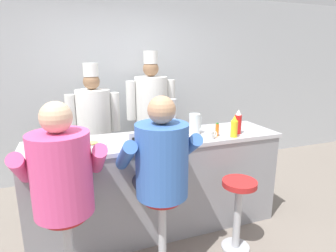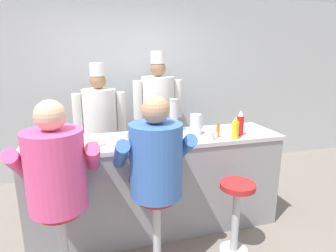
% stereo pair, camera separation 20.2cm
% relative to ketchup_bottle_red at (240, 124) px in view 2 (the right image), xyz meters
% --- Properties ---
extents(ground_plane, '(20.00, 20.00, 0.00)m').
position_rel_ketchup_bottle_red_xyz_m(ground_plane, '(-0.84, -0.17, -1.13)').
color(ground_plane, slate).
extents(wall_back, '(10.00, 0.06, 2.70)m').
position_rel_ketchup_bottle_red_xyz_m(wall_back, '(-0.84, 1.79, 0.22)').
color(wall_back, '#B2B7BC').
rests_on(wall_back, ground_plane).
extents(diner_counter, '(2.57, 0.64, 1.01)m').
position_rel_ketchup_bottle_red_xyz_m(diner_counter, '(-0.84, 0.15, -0.62)').
color(diner_counter, gray).
rests_on(diner_counter, ground_plane).
extents(ketchup_bottle_red, '(0.07, 0.07, 0.26)m').
position_rel_ketchup_bottle_red_xyz_m(ketchup_bottle_red, '(0.00, 0.00, 0.00)').
color(ketchup_bottle_red, red).
rests_on(ketchup_bottle_red, diner_counter).
extents(mustard_bottle_yellow, '(0.07, 0.07, 0.22)m').
position_rel_ketchup_bottle_red_xyz_m(mustard_bottle_yellow, '(-0.11, -0.09, -0.02)').
color(mustard_bottle_yellow, yellow).
rests_on(mustard_bottle_yellow, diner_counter).
extents(hot_sauce_bottle_orange, '(0.04, 0.04, 0.14)m').
position_rel_ketchup_bottle_red_xyz_m(hot_sauce_bottle_orange, '(-0.25, -0.01, -0.05)').
color(hot_sauce_bottle_orange, orange).
rests_on(hot_sauce_bottle_orange, diner_counter).
extents(water_pitcher_clear, '(0.13, 0.12, 0.22)m').
position_rel_ketchup_bottle_red_xyz_m(water_pitcher_clear, '(-0.43, 0.15, -0.01)').
color(water_pitcher_clear, silver).
rests_on(water_pitcher_clear, diner_counter).
extents(breakfast_plate, '(0.24, 0.24, 0.05)m').
position_rel_ketchup_bottle_red_xyz_m(breakfast_plate, '(-1.48, 0.10, -0.11)').
color(breakfast_plate, white).
rests_on(breakfast_plate, diner_counter).
extents(cereal_bowl, '(0.15, 0.15, 0.05)m').
position_rel_ketchup_bottle_red_xyz_m(cereal_bowl, '(-0.72, 0.10, -0.09)').
color(cereal_bowl, '#B24C47').
rests_on(cereal_bowl, diner_counter).
extents(coffee_mug_white, '(0.13, 0.09, 0.08)m').
position_rel_ketchup_bottle_red_xyz_m(coffee_mug_white, '(-0.37, -0.07, -0.08)').
color(coffee_mug_white, white).
rests_on(coffee_mug_white, diner_counter).
extents(cup_stack_steel, '(0.09, 0.09, 0.36)m').
position_rel_ketchup_bottle_red_xyz_m(cup_stack_steel, '(-0.62, 0.31, 0.06)').
color(cup_stack_steel, '#B7BABF').
rests_on(cup_stack_steel, diner_counter).
extents(napkin_dispenser_chrome, '(0.13, 0.08, 0.12)m').
position_rel_ketchup_bottle_red_xyz_m(napkin_dispenser_chrome, '(-1.10, 0.01, -0.06)').
color(napkin_dispenser_chrome, silver).
rests_on(napkin_dispenser_chrome, diner_counter).
extents(diner_seated_pink, '(0.64, 0.63, 1.52)m').
position_rel_ketchup_bottle_red_xyz_m(diner_seated_pink, '(-1.75, -0.41, -0.17)').
color(diner_seated_pink, '#B2B5BA').
rests_on(diner_seated_pink, ground_plane).
extents(diner_seated_blue, '(0.64, 0.63, 1.52)m').
position_rel_ketchup_bottle_red_xyz_m(diner_seated_blue, '(-1.00, -0.41, -0.17)').
color(diner_seated_blue, '#B2B5BA').
rests_on(diner_seated_blue, ground_plane).
extents(empty_stool_round, '(0.32, 0.32, 0.71)m').
position_rel_ketchup_bottle_red_xyz_m(empty_stool_round, '(-0.25, -0.45, -0.66)').
color(empty_stool_round, '#B2B5BA').
rests_on(empty_stool_round, ground_plane).
extents(cook_in_whites_near, '(0.67, 0.43, 1.72)m').
position_rel_ketchup_bottle_red_xyz_m(cook_in_whites_near, '(-1.36, 1.21, -0.18)').
color(cook_in_whites_near, '#232328').
rests_on(cook_in_whites_near, ground_plane).
extents(cook_in_whites_far, '(0.73, 0.47, 1.88)m').
position_rel_ketchup_bottle_red_xyz_m(cook_in_whites_far, '(-0.51, 1.45, -0.10)').
color(cook_in_whites_far, '#232328').
rests_on(cook_in_whites_far, ground_plane).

